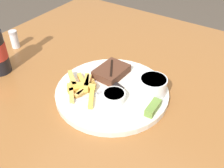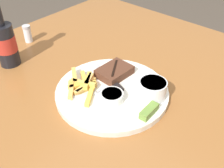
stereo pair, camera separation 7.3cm
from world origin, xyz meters
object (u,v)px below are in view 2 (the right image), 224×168
(pickle_spear, at_px, (149,111))
(dinner_plate, at_px, (112,92))
(salt_shaker, at_px, (28,34))
(dipping_sauce_cup, at_px, (112,96))
(fork_utensil, at_px, (83,96))
(steak_portion, at_px, (114,72))
(knife_utensil, at_px, (110,79))
(beer_bottle, at_px, (5,42))
(coleslaw_cup, at_px, (153,88))

(pickle_spear, bearing_deg, dinner_plate, 84.78)
(salt_shaker, bearing_deg, pickle_spear, -93.81)
(dipping_sauce_cup, distance_m, fork_utensil, 0.08)
(dinner_plate, xyz_separation_m, fork_utensil, (-0.07, 0.04, 0.01))
(steak_portion, relative_size, pickle_spear, 1.71)
(steak_portion, relative_size, knife_utensil, 0.64)
(salt_shaker, bearing_deg, dipping_sauce_cup, -97.35)
(knife_utensil, bearing_deg, beer_bottle, 38.60)
(pickle_spear, distance_m, knife_utensil, 0.17)
(steak_portion, relative_size, dipping_sauce_cup, 1.69)
(steak_portion, xyz_separation_m, coleslaw_cup, (-0.01, -0.14, 0.02))
(knife_utensil, bearing_deg, dinner_plate, 155.55)
(pickle_spear, relative_size, salt_shaker, 0.94)
(dinner_plate, height_order, coleslaw_cup, coleslaw_cup)
(knife_utensil, relative_size, salt_shaker, 2.51)
(coleslaw_cup, relative_size, salt_shaker, 1.15)
(coleslaw_cup, bearing_deg, fork_utensil, 131.19)
(dinner_plate, height_order, steak_portion, steak_portion)
(dinner_plate, bearing_deg, coleslaw_cup, -63.71)
(dipping_sauce_cup, distance_m, beer_bottle, 0.40)
(coleslaw_cup, relative_size, beer_bottle, 0.34)
(coleslaw_cup, distance_m, knife_utensil, 0.14)
(dipping_sauce_cup, height_order, pickle_spear, dipping_sauce_cup)
(dinner_plate, relative_size, fork_utensil, 2.60)
(beer_bottle, bearing_deg, pickle_spear, -79.73)
(knife_utensil, bearing_deg, fork_utensil, 102.78)
(coleslaw_cup, relative_size, fork_utensil, 0.61)
(dinner_plate, xyz_separation_m, dipping_sauce_cup, (-0.03, -0.03, 0.02))
(pickle_spear, distance_m, beer_bottle, 0.51)
(pickle_spear, height_order, knife_utensil, pickle_spear)
(steak_portion, distance_m, pickle_spear, 0.19)
(fork_utensil, distance_m, knife_utensil, 0.10)
(dinner_plate, xyz_separation_m, pickle_spear, (-0.01, -0.13, 0.02))
(dinner_plate, distance_m, salt_shaker, 0.44)
(steak_portion, height_order, knife_utensil, steak_portion)
(knife_utensil, height_order, salt_shaker, salt_shaker)
(dipping_sauce_cup, xyz_separation_m, beer_bottle, (-0.07, 0.39, 0.05))
(knife_utensil, bearing_deg, salt_shaker, 17.14)
(beer_bottle, bearing_deg, knife_utensil, -68.04)
(coleslaw_cup, height_order, salt_shaker, coleslaw_cup)
(dinner_plate, height_order, salt_shaker, salt_shaker)
(pickle_spear, bearing_deg, knife_utensil, 76.00)
(dipping_sauce_cup, relative_size, knife_utensil, 0.38)
(dinner_plate, bearing_deg, fork_utensil, 151.08)
(dipping_sauce_cup, distance_m, knife_utensil, 0.09)
(steak_portion, bearing_deg, dinner_plate, -144.71)
(fork_utensil, distance_m, beer_bottle, 0.33)
(dinner_plate, distance_m, pickle_spear, 0.14)
(dinner_plate, xyz_separation_m, salt_shaker, (0.03, 0.44, 0.02))
(dinner_plate, distance_m, dipping_sauce_cup, 0.05)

